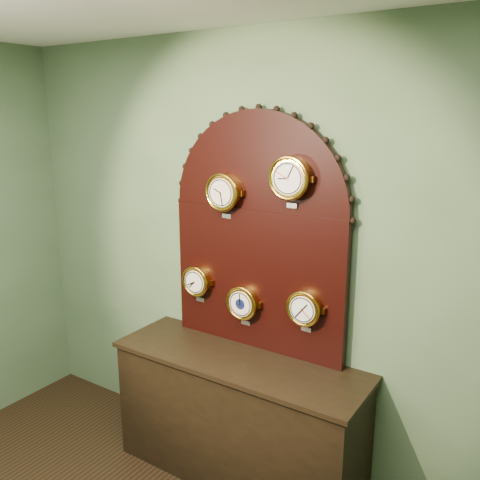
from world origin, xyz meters
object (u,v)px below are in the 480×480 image
Objects in this scene: arabic_clock at (290,178)px; tide_clock at (304,308)px; hygrometer at (197,281)px; roman_clock at (223,192)px; display_board at (258,226)px; shop_counter at (238,420)px; barometer at (243,303)px.

tide_clock is at bearing 0.43° from arabic_clock.
arabic_clock is at bearing -0.09° from hygrometer.
arabic_clock is at bearing -0.04° from roman_clock.
hygrometer is at bearing -171.26° from display_board.
hygrometer reaches higher than tide_clock.
roman_clock is at bearing 143.75° from shop_counter.
barometer is (0.14, 0.00, -0.70)m from roman_clock.
display_board is at bearing 169.72° from tide_clock.
barometer is (-0.06, -0.07, -0.49)m from display_board.
barometer reaches higher than shop_counter.
tide_clock is at bearing -10.28° from display_board.
tide_clock is (0.12, 0.00, -0.76)m from arabic_clock.
display_board is 5.84× the size of hygrometer.
roman_clock reaches higher than barometer.
shop_counter is 5.92× the size of tide_clock.
tide_clock is (0.37, 0.15, 0.79)m from shop_counter.
tide_clock is (0.37, -0.07, -0.44)m from display_board.
arabic_clock reaches higher than shop_counter.
display_board is at bearing 8.74° from hygrometer.
hygrometer is at bearing 179.91° from arabic_clock.
roman_clock is at bearing -0.19° from hygrometer.
display_board reaches higher than hygrometer.
display_board reaches higher than arabic_clock.
display_board reaches higher than roman_clock.
display_board is 0.30m from roman_clock.
display_board is 0.50m from barometer.
tide_clock reaches higher than barometer.
barometer is 1.02× the size of tide_clock.
shop_counter is at bearing -36.25° from roman_clock.
shop_counter is 1.05× the size of display_board.
barometer is at bearing 112.90° from shop_counter.
arabic_clock is at bearing -179.57° from tide_clock.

